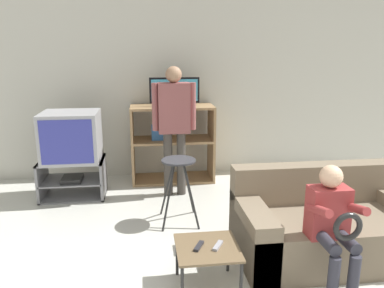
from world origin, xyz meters
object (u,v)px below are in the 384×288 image
Objects in this scene: tv_stand at (73,178)px; television_flat at (174,93)px; remote_control_white at (218,246)px; person_seated_child at (332,220)px; television_main at (71,136)px; snack_table at (207,251)px; couch at (326,227)px; folding_stool at (179,172)px; remote_control_black at (199,246)px; media_shelf at (172,143)px; person_standing_adult at (174,119)px.

television_flat is (1.31, 0.43, 1.00)m from tv_stand.
person_seated_child is at bearing 23.57° from remote_control_white.
television_main is 4.62× the size of remote_control_white.
snack_table is 0.30× the size of couch.
folding_stool is 0.44× the size of couch.
television_flat reaches higher than remote_control_black.
snack_table is (0.03, -2.50, -0.91)m from television_flat.
snack_table is (0.11, -1.19, -0.24)m from folding_stool.
couch is (2.46, -1.69, -0.50)m from television_main.
person_seated_child is at bearing -7.23° from snack_table.
media_shelf is at bearing 110.44° from person_seated_child.
person_seated_child reaches higher than remote_control_black.
remote_control_black and remote_control_white have the same top height.
remote_control_white is at bearing -55.63° from tv_stand.
tv_stand is at bearing 156.42° from television_main.
snack_table is at bearing -84.92° from folding_stool.
couch is (1.23, -0.82, -0.29)m from folding_stool.
remote_control_black is at bearing -58.50° from television_main.
television_flat is at bearing 109.88° from person_seated_child.
television_flat reaches higher than folding_stool.
couch is at bearing -52.98° from person_standing_adult.
remote_control_black is 1.00× the size of remote_control_white.
remote_control_white is at bearing -81.35° from folding_stool.
media_shelf is at bearing 88.45° from person_standing_adult.
television_flat is 0.42× the size of couch.
person_standing_adult is at bearing -95.40° from television_flat.
media_shelf is at bearing 88.46° from folding_stool.
couch is 0.61m from person_seated_child.
tv_stand is at bearing -161.68° from television_flat.
television_flat is 2.65m from remote_control_black.
person_standing_adult reaches higher than tv_stand.
person_seated_child is at bearing -114.15° from couch.
television_main is 4.62× the size of remote_control_black.
tv_stand is at bearing 123.09° from snack_table.
person_standing_adult is at bearing 115.50° from person_seated_child.
folding_stool is at bearing 128.02° from person_seated_child.
remote_control_white is (1.41, -2.07, -0.40)m from television_main.
tv_stand is 1.56m from folding_stool.
remote_control_white is 0.87m from person_seated_child.
television_main reaches higher than remote_control_white.
folding_stool is 1.48× the size of snack_table.
person_standing_adult is at bearing -4.25° from tv_stand.
person_seated_child is (-0.22, -0.48, 0.30)m from couch.
person_seated_child is (0.98, -0.11, 0.20)m from remote_control_black.
media_shelf reaches higher than tv_stand.
couch is (2.48, -1.70, 0.03)m from tv_stand.
tv_stand is 1.16× the size of television_flat.
television_flat is at bearing 90.79° from snack_table.
television_main is 0.59× the size of media_shelf.
snack_table is at bearing -162.03° from couch.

